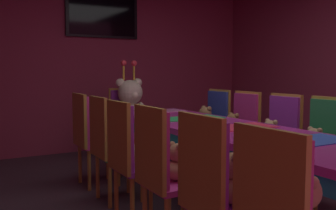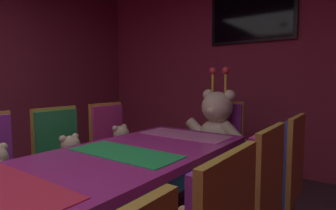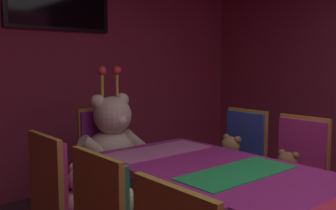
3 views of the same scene
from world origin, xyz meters
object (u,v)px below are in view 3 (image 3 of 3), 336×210
at_px(chair_right_5, 241,155).
at_px(throne_chair, 104,151).
at_px(teddy_right_5, 230,157).
at_px(king_teddy_bear, 113,137).
at_px(chair_left_5, 59,199).
at_px(teddy_right_4, 286,174).
at_px(teddy_left_5, 82,194).
at_px(chair_right_4, 297,168).

xyz_separation_m(chair_right_5, throne_chair, (-0.83, 0.89, 0.00)).
bearing_deg(throne_chair, chair_right_5, 42.98).
relative_size(teddy_right_5, king_teddy_bear, 0.38).
height_order(chair_left_5, king_teddy_bear, king_teddy_bear).
relative_size(chair_left_5, king_teddy_bear, 1.10).
bearing_deg(king_teddy_bear, teddy_right_4, 27.88).
bearing_deg(king_teddy_bear, chair_right_5, 49.02).
relative_size(teddy_left_5, king_teddy_bear, 0.38).
xyz_separation_m(teddy_left_5, chair_right_5, (1.51, 0.00, 0.00)).
height_order(chair_left_5, teddy_right_4, chair_left_5).
bearing_deg(teddy_right_5, king_teddy_bear, -46.52).
bearing_deg(chair_left_5, teddy_right_4, -19.95).
bearing_deg(throne_chair, chair_right_4, 29.55).
xyz_separation_m(teddy_left_5, chair_right_4, (1.49, -0.54, 0.00)).
relative_size(chair_right_4, throne_chair, 1.00).
bearing_deg(teddy_right_5, chair_right_5, 180.00).
height_order(chair_left_5, throne_chair, same).
distance_m(chair_right_4, king_teddy_bear, 1.51).
bearing_deg(king_teddy_bear, teddy_right_5, 43.48).
relative_size(teddy_left_5, throne_chair, 0.34).
height_order(chair_right_4, teddy_right_5, chair_right_4).
relative_size(chair_left_5, teddy_right_5, 2.87).
relative_size(teddy_right_4, chair_right_5, 0.31).
bearing_deg(chair_left_5, throne_chair, 47.44).
xyz_separation_m(teddy_right_4, throne_chair, (-0.67, 1.44, 0.01)).
xyz_separation_m(chair_left_5, chair_right_4, (1.64, -0.54, 0.00)).
distance_m(teddy_left_5, teddy_right_5, 1.36).
relative_size(chair_left_5, teddy_right_4, 3.18).
relative_size(chair_left_5, throne_chair, 1.00).
height_order(chair_left_5, chair_right_5, same).
bearing_deg(throne_chair, chair_left_5, -42.56).
distance_m(chair_left_5, king_teddy_bear, 1.11).
xyz_separation_m(teddy_left_5, teddy_right_5, (1.36, 0.00, 0.00)).
bearing_deg(throne_chair, teddy_right_4, 25.01).
bearing_deg(teddy_left_5, chair_right_5, 0.17).
height_order(chair_right_5, king_teddy_bear, king_teddy_bear).
relative_size(chair_right_4, king_teddy_bear, 1.10).
distance_m(teddy_right_4, teddy_right_5, 0.55).
height_order(chair_right_5, teddy_right_5, chair_right_5).
bearing_deg(throne_chair, teddy_left_5, -37.06).
relative_size(chair_left_5, chair_right_5, 1.00).
xyz_separation_m(teddy_left_5, throne_chair, (0.68, 0.90, 0.00)).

